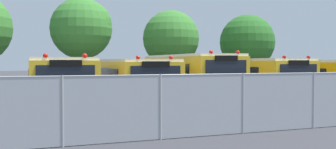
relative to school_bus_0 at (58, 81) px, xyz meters
name	(u,v)px	position (x,y,z in m)	size (l,w,h in m)	color
ground_plane	(190,103)	(7.00, 0.18, -1.36)	(160.00, 160.00, 0.00)	#38383D
school_bus_0	(58,81)	(0.00, 0.00, 0.00)	(2.50, 10.99, 2.59)	yellow
school_bus_1	(130,80)	(3.56, -0.04, -0.03)	(2.76, 9.78, 2.54)	yellow
school_bus_2	(187,77)	(6.89, 0.31, 0.10)	(2.57, 9.32, 2.79)	yellow
school_bus_3	(244,77)	(10.46, 0.34, 0.00)	(2.75, 9.70, 2.59)	yellow
school_bus_4	(295,77)	(14.00, 0.21, -0.04)	(2.61, 11.19, 2.50)	#EAA80C
tree_1	(84,28)	(2.38, 9.48, 3.45)	(4.55, 4.55, 7.01)	#4C3823
tree_2	(169,38)	(9.24, 9.73, 2.80)	(4.56, 4.56, 6.44)	#4C3823
tree_3	(248,43)	(16.59, 9.71, 2.58)	(4.83, 4.76, 6.37)	#4C3823
chainlink_fence	(279,101)	(6.58, -8.31, -0.36)	(19.43, 0.07, 1.93)	#9EA0A3
traffic_cone	(330,111)	(10.33, -6.57, -1.11)	(0.38, 0.38, 0.50)	#EA5914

